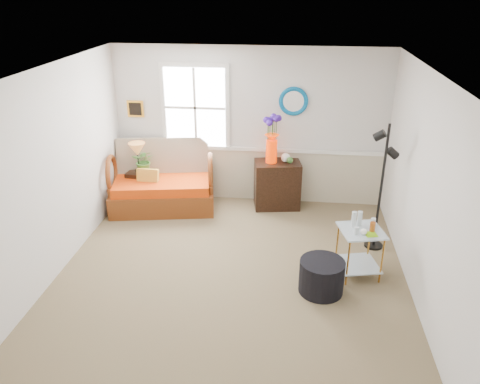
# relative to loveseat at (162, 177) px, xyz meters

# --- Properties ---
(floor) EXTENTS (4.50, 5.00, 0.01)m
(floor) POSITION_rel_loveseat_xyz_m (1.40, -1.97, -0.55)
(floor) COLOR brown
(floor) RESTS_ON ground
(ceiling) EXTENTS (4.50, 5.00, 0.01)m
(ceiling) POSITION_rel_loveseat_xyz_m (1.40, -1.97, 2.05)
(ceiling) COLOR white
(ceiling) RESTS_ON walls
(walls) EXTENTS (4.51, 5.01, 2.60)m
(walls) POSITION_rel_loveseat_xyz_m (1.40, -1.97, 0.75)
(walls) COLOR silver
(walls) RESTS_ON floor
(wainscot) EXTENTS (4.46, 0.02, 0.90)m
(wainscot) POSITION_rel_loveseat_xyz_m (1.40, 0.51, -0.10)
(wainscot) COLOR #B5AA8F
(wainscot) RESTS_ON walls
(chair_rail) EXTENTS (4.46, 0.04, 0.06)m
(chair_rail) POSITION_rel_loveseat_xyz_m (1.40, 0.50, 0.37)
(chair_rail) COLOR white
(chair_rail) RESTS_ON walls
(window) EXTENTS (1.14, 0.06, 1.44)m
(window) POSITION_rel_loveseat_xyz_m (0.50, 0.50, 1.05)
(window) COLOR white
(window) RESTS_ON walls
(picture) EXTENTS (0.28, 0.03, 0.28)m
(picture) POSITION_rel_loveseat_xyz_m (-0.52, 0.51, 1.00)
(picture) COLOR orange
(picture) RESTS_ON walls
(mirror) EXTENTS (0.47, 0.07, 0.47)m
(mirror) POSITION_rel_loveseat_xyz_m (2.10, 0.51, 1.20)
(mirror) COLOR #0A7FAF
(mirror) RESTS_ON walls
(loveseat) EXTENTS (1.82, 1.23, 1.10)m
(loveseat) POSITION_rel_loveseat_xyz_m (0.00, 0.00, 0.00)
(loveseat) COLOR brown
(loveseat) RESTS_ON floor
(throw_pillow) EXTENTS (0.36, 0.11, 0.36)m
(throw_pillow) POSITION_rel_loveseat_xyz_m (-0.21, -0.11, -0.01)
(throw_pillow) COLOR #C5701B
(throw_pillow) RESTS_ON loveseat
(lamp_stand) EXTENTS (0.37, 0.37, 0.58)m
(lamp_stand) POSITION_rel_loveseat_xyz_m (-0.44, 0.10, -0.26)
(lamp_stand) COLOR #31190F
(lamp_stand) RESTS_ON floor
(table_lamp) EXTENTS (0.31, 0.31, 0.50)m
(table_lamp) POSITION_rel_loveseat_xyz_m (-0.42, 0.11, 0.29)
(table_lamp) COLOR #C67B39
(table_lamp) RESTS_ON lamp_stand
(potted_plant) EXTENTS (0.40, 0.43, 0.31)m
(potted_plant) POSITION_rel_loveseat_xyz_m (-0.31, 0.10, 0.19)
(potted_plant) COLOR #3C6D2B
(potted_plant) RESTS_ON lamp_stand
(cabinet) EXTENTS (0.81, 0.59, 0.79)m
(cabinet) POSITION_rel_loveseat_xyz_m (1.89, 0.26, -0.15)
(cabinet) COLOR #31190F
(cabinet) RESTS_ON floor
(flower_vase) EXTENTS (0.25, 0.25, 0.79)m
(flower_vase) POSITION_rel_loveseat_xyz_m (1.78, 0.25, 0.64)
(flower_vase) COLOR red
(flower_vase) RESTS_ON cabinet
(side_table) EXTENTS (0.62, 0.62, 0.66)m
(side_table) POSITION_rel_loveseat_xyz_m (3.03, -1.64, -0.22)
(side_table) COLOR #BF7E28
(side_table) RESTS_ON floor
(tabletop_items) EXTENTS (0.43, 0.43, 0.21)m
(tabletop_items) POSITION_rel_loveseat_xyz_m (3.06, -1.64, 0.22)
(tabletop_items) COLOR silver
(tabletop_items) RESTS_ON side_table
(floor_lamp) EXTENTS (0.33, 0.33, 1.83)m
(floor_lamp) POSITION_rel_loveseat_xyz_m (3.35, -0.90, 0.37)
(floor_lamp) COLOR black
(floor_lamp) RESTS_ON floor
(ottoman) EXTENTS (0.66, 0.66, 0.42)m
(ottoman) POSITION_rel_loveseat_xyz_m (2.55, -2.07, -0.34)
(ottoman) COLOR black
(ottoman) RESTS_ON floor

